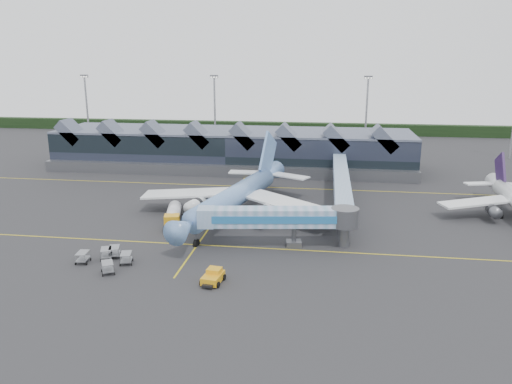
# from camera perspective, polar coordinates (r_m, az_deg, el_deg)

# --- Properties ---
(ground) EXTENTS (260.00, 260.00, 0.00)m
(ground) POSITION_cam_1_polar(r_m,az_deg,el_deg) (83.59, -5.33, -4.07)
(ground) COLOR #252527
(ground) RESTS_ON ground
(taxi_stripes) EXTENTS (120.00, 60.00, 0.01)m
(taxi_stripes) POSITION_cam_1_polar(r_m,az_deg,el_deg) (92.86, -3.92, -2.07)
(taxi_stripes) COLOR gold
(taxi_stripes) RESTS_ON ground
(tree_line_far) EXTENTS (260.00, 4.00, 4.00)m
(tree_line_far) POSITION_cam_1_polar(r_m,az_deg,el_deg) (189.39, 2.36, 7.37)
(tree_line_far) COLOR black
(tree_line_far) RESTS_ON ground
(terminal) EXTENTS (90.00, 22.25, 12.52)m
(terminal) POSITION_cam_1_polar(r_m,az_deg,el_deg) (128.34, -2.74, 4.98)
(terminal) COLOR black
(terminal) RESTS_ON ground
(light_masts) EXTENTS (132.40, 42.56, 22.45)m
(light_masts) POSITION_cam_1_polar(r_m,az_deg,el_deg) (140.36, 9.08, 8.82)
(light_masts) COLOR gray
(light_masts) RESTS_ON ground
(main_airliner) EXTENTS (35.95, 42.05, 13.64)m
(main_airliner) POSITION_cam_1_polar(r_m,az_deg,el_deg) (87.97, -2.11, -0.30)
(main_airliner) COLOR #6083C2
(main_airliner) RESTS_ON ground
(jet_bridge) EXTENTS (23.81, 6.55, 6.06)m
(jet_bridge) POSITION_cam_1_polar(r_m,az_deg,el_deg) (73.98, 3.66, -3.05)
(jet_bridge) COLOR #729FBE
(jet_bridge) RESTS_ON ground
(fuel_truck) EXTENTS (4.30, 9.60, 3.20)m
(fuel_truck) POSITION_cam_1_polar(r_m,az_deg,el_deg) (85.23, -9.40, -2.56)
(fuel_truck) COLOR black
(fuel_truck) RESTS_ON ground
(pushback_tug) EXTENTS (2.86, 4.10, 1.71)m
(pushback_tug) POSITION_cam_1_polar(r_m,az_deg,el_deg) (63.66, -4.94, -9.63)
(pushback_tug) COLOR orange
(pushback_tug) RESTS_ON ground
(baggage_carts) EXTENTS (7.81, 7.92, 1.54)m
(baggage_carts) POSITION_cam_1_polar(r_m,az_deg,el_deg) (72.03, -16.60, -7.14)
(baggage_carts) COLOR gray
(baggage_carts) RESTS_ON ground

